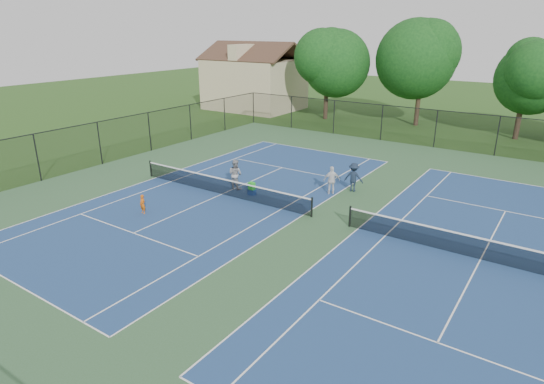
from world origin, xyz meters
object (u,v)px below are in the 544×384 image
Objects in this scene: clapboard_house at (254,82)px; bystander_b at (354,177)px; instructor at (235,174)px; ball_crate at (252,192)px; ball_hopper at (252,186)px; tree_back_b at (423,56)px; tree_back_c at (527,74)px; bystander_a at (332,180)px; child_player at (143,204)px; tree_back_a at (328,60)px.

clapboard_house is 29.98m from bystander_b.
clapboard_house reaches higher than instructor.
ball_hopper reaches higher than ball_crate.
ball_hopper is (-1.52, -25.08, -6.05)m from tree_back_b.
instructor is at bearing -116.75° from tree_back_c.
bystander_a is (21.19, -21.36, -2.26)m from clapboard_house.
tree_back_b is 25.57m from instructor.
clapboard_house reaches higher than bystander_a.
child_player is 0.59× the size of bystander_b.
clapboard_house is 28.74m from instructor.
clapboard_house reaches higher than child_player.
tree_back_b is at bearing 86.53° from ball_hopper.
ball_hopper is at bearing -54.03° from clapboard_house.
instructor reaches higher than bystander_a.
ball_hopper is (7.48, -23.08, -5.50)m from tree_back_a.
ball_crate is (7.48, -23.08, -5.87)m from tree_back_a.
tree_back_c reaches higher than bystander_b.
tree_back_a reaches higher than tree_back_c.
instructor is 6.96m from bystander_b.
instructor is 1.53m from ball_hopper.
tree_back_c is 22.89m from bystander_a.
instructor is (6.03, -22.75, -5.14)m from tree_back_a.
bystander_b is 6.01m from ball_crate.
tree_back_c reaches higher than clapboard_house.
bystander_a reaches higher than ball_hopper.
clapboard_house is (-10.00, 1.00, -2.95)m from tree_back_a.
child_player is 5.96m from instructor.
bystander_a is at bearing 45.08° from bystander_b.
tree_back_a is at bearing 103.89° from child_player.
tree_back_b is 9.85× the size of child_player.
tree_back_b reaches higher than instructor.
clapboard_house is 6.00× the size of instructor.
instructor is 4.20× the size of ball_hopper.
tree_back_b is 19.35m from clapboard_house.
tree_back_b is at bearing 3.01° from clapboard_house.
child_player is at bearing 13.75° from bystander_a.
instructor reaches higher than ball_hopper.
clapboard_house is at bearing 174.29° from tree_back_a.
tree_back_b reaches higher than bystander_b.
ball_crate is at bearing -0.47° from bystander_a.
ball_crate is (-4.55, -3.87, -0.69)m from bystander_b.
instructor is at bearing 79.86° from child_player.
bystander_a is at bearing -107.68° from tree_back_c.
tree_back_c is 5.07× the size of bystander_a.
tree_back_c is at bearing 66.40° from ball_hopper.
tree_back_a is 0.91× the size of tree_back_b.
tree_back_a is 9.24m from tree_back_b.
ball_crate is (17.48, -24.08, -2.93)m from clapboard_house.
tree_back_b is 24.84× the size of ball_crate.
bystander_a is at bearing 36.25° from ball_crate.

